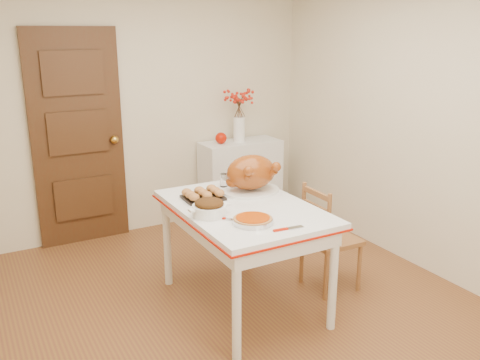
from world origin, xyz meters
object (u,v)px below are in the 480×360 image
turkey_platter (251,174)px  kitchen_table (243,256)px  pumpkin_pie (253,219)px  chair_oak (331,237)px  sideboard (241,180)px

turkey_platter → kitchen_table: bearing=-124.9°
kitchen_table → pumpkin_pie: 0.56m
turkey_platter → chair_oak: bearing=-26.2°
sideboard → turkey_platter: bearing=-116.1°
turkey_platter → pumpkin_pie: 0.68m
sideboard → pumpkin_pie: sideboard is taller
turkey_platter → pumpkin_pie: bearing=-114.0°
chair_oak → pumpkin_pie: chair_oak is taller
kitchen_table → turkey_platter: bearing=50.0°
sideboard → pumpkin_pie: bearing=-117.0°
kitchen_table → pumpkin_pie: pumpkin_pie is taller
turkey_platter → pumpkin_pie: turkey_platter is taller
kitchen_table → sideboard: bearing=61.6°
sideboard → kitchen_table: size_ratio=0.65×
kitchen_table → chair_oak: size_ratio=1.54×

